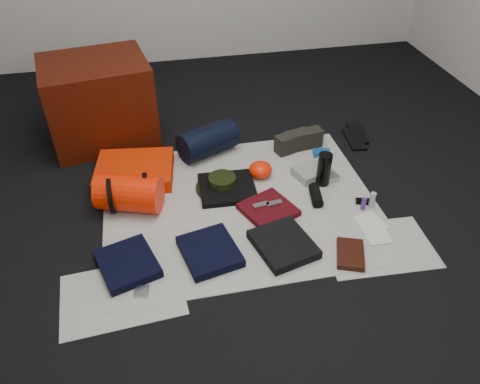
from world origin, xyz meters
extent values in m
cube|color=black|center=(0.00, 0.00, -0.01)|extent=(4.50, 4.50, 0.02)
cube|color=silver|center=(0.00, 0.00, 0.00)|extent=(1.60, 1.30, 0.01)
cube|color=silver|center=(-0.70, -0.55, 0.00)|extent=(0.61, 0.44, 0.00)
cube|color=silver|center=(0.65, -0.50, 0.00)|extent=(0.60, 0.43, 0.00)
cube|color=#461005|center=(-0.79, 0.95, 0.29)|extent=(0.77, 0.68, 0.57)
cube|color=#F32B02|center=(-0.60, 0.41, 0.05)|extent=(0.53, 0.45, 0.09)
cylinder|color=#FE2104|center=(-0.64, 0.10, 0.11)|extent=(0.42, 0.32, 0.22)
cylinder|color=black|center=(-0.74, 0.10, 0.11)|extent=(0.02, 0.22, 0.22)
cylinder|color=black|center=(-0.54, 0.10, 0.11)|extent=(0.02, 0.22, 0.22)
cylinder|color=black|center=(-0.10, 0.58, 0.11)|extent=(0.44, 0.35, 0.20)
cylinder|color=black|center=(-0.08, 0.17, 0.01)|extent=(0.40, 0.40, 0.01)
cylinder|color=black|center=(-0.08, 0.17, 0.05)|extent=(0.17, 0.17, 0.07)
cube|color=#27251F|center=(0.48, 0.50, 0.07)|extent=(0.27, 0.17, 0.13)
cube|color=#27251F|center=(0.56, 0.52, 0.07)|extent=(0.27, 0.13, 0.13)
cube|color=black|center=(1.01, 0.62, 0.01)|extent=(0.17, 0.32, 0.02)
cube|color=black|center=(0.95, 0.54, 0.01)|extent=(0.13, 0.29, 0.02)
cube|color=black|center=(-0.67, -0.38, 0.03)|extent=(0.35, 0.37, 0.05)
cube|color=black|center=(-0.24, -0.38, 0.03)|extent=(0.33, 0.36, 0.05)
cube|color=black|center=(0.15, -0.41, 0.03)|extent=(0.35, 0.38, 0.05)
cube|color=black|center=(-0.05, 0.15, 0.02)|extent=(0.35, 0.33, 0.03)
cube|color=#49080E|center=(0.14, -0.11, 0.02)|extent=(0.36, 0.36, 0.04)
ellipsoid|color=#FE2104|center=(0.18, 0.25, 0.05)|extent=(0.19, 0.19, 0.10)
cube|color=gray|center=(0.51, 0.19, 0.03)|extent=(0.26, 0.23, 0.06)
cylinder|color=black|center=(0.55, 0.09, 0.11)|extent=(0.09, 0.09, 0.22)
cylinder|color=black|center=(0.45, -0.05, 0.04)|extent=(0.09, 0.18, 0.07)
cube|color=#A7A7AB|center=(0.61, 0.11, 0.02)|extent=(0.11, 0.08, 0.04)
cube|color=#0F4C92|center=(0.65, 0.39, 0.02)|extent=(0.12, 0.09, 0.04)
cylinder|color=#50277F|center=(0.69, -0.20, 0.05)|extent=(0.04, 0.04, 0.08)
cylinder|color=#A1A6A2|center=(0.75, -0.19, 0.06)|extent=(0.04, 0.04, 0.10)
cube|color=black|center=(0.47, -0.54, 0.02)|extent=(0.20, 0.25, 0.03)
cube|color=silver|center=(0.67, -0.40, 0.01)|extent=(0.13, 0.19, 0.01)
cube|color=silver|center=(0.69, -0.32, 0.01)|extent=(0.17, 0.19, 0.01)
cube|color=black|center=(0.72, -0.14, 0.02)|extent=(0.10, 0.07, 0.02)
cube|color=#A7A7AB|center=(-0.61, -0.56, 0.01)|extent=(0.08, 0.08, 0.01)
cylinder|color=silver|center=(-0.03, 0.18, 0.06)|extent=(0.05, 0.05, 0.03)
cube|color=#A7A7AB|center=(0.10, -0.09, 0.05)|extent=(0.10, 0.05, 0.01)
cube|color=#A7A7AB|center=(0.18, -0.09, 0.05)|extent=(0.10, 0.05, 0.01)
camera|label=1|loc=(-0.44, -2.10, 1.79)|focal=35.00mm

